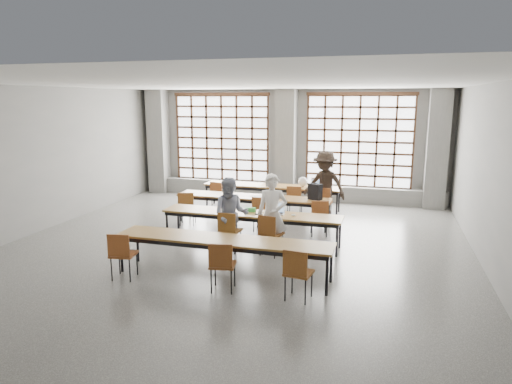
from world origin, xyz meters
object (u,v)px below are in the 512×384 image
chair_back_left (218,193)px  chair_near_left (122,251)px  desk_row_d (223,242)px  student_male (272,215)px  phone (258,214)px  backpack (315,192)px  student_back (325,185)px  chair_mid_centre (261,210)px  laptop_back (318,185)px  laptop_front (276,211)px  plastic_bag (303,182)px  desk_row_a (272,188)px  student_female (231,215)px  chair_mid_right (319,214)px  chair_back_mid (295,198)px  chair_mid_left (187,205)px  green_box (250,210)px  mouse (293,215)px  red_pouch (124,252)px  chair_back_right (323,200)px  chair_near_right (297,269)px  desk_row_b (253,199)px  chair_front_left (229,228)px  desk_row_c (251,216)px  chair_front_right (270,231)px

chair_back_left → chair_near_left: size_ratio=1.00×
desk_row_d → student_male: student_male is taller
phone → backpack: size_ratio=0.33×
desk_row_d → chair_back_left: bearing=111.7°
student_back → chair_mid_centre: bearing=-109.4°
chair_mid_centre → laptop_back: bearing=66.3°
student_back → laptop_front: 2.76m
plastic_bag → desk_row_a: bearing=-176.8°
desk_row_d → chair_near_left: (-1.69, -0.63, -0.13)m
desk_row_a → student_male: (0.97, -3.78, 0.19)m
phone → desk_row_a: bearing=99.2°
desk_row_d → student_male: size_ratio=2.35×
student_male → student_female: size_ratio=1.08×
chair_back_left → chair_mid_right: bearing=-27.1°
desk_row_a → chair_back_mid: 1.03m
chair_near_left → backpack: size_ratio=2.20×
chair_mid_left → green_box: chair_mid_left is taller
chair_back_mid → student_back: student_back is taller
mouse → chair_mid_left: bearing=160.3°
chair_mid_right → red_pouch: 4.66m
backpack → red_pouch: size_ratio=2.00×
mouse → phone: mouse is taller
student_male → chair_mid_left: bearing=140.9°
chair_back_mid → chair_back_right: (0.79, -0.00, 0.00)m
chair_near_right → student_back: (-0.31, 5.37, 0.38)m
phone → chair_near_left: bearing=-126.2°
chair_mid_right → chair_near_right: size_ratio=1.00×
laptop_front → red_pouch: bearing=-130.0°
desk_row_b → chair_front_left: size_ratio=4.55×
mouse → chair_back_right: bearing=84.0°
student_female → student_back: student_back is taller
chair_near_left → phone: 3.08m
student_male → student_female: (-0.90, 0.00, -0.06)m
chair_back_mid → backpack: backpack is taller
desk_row_c → mouse: mouse is taller
desk_row_c → desk_row_d: (0.05, -1.96, 0.00)m
backpack → red_pouch: 5.09m
desk_row_c → chair_mid_left: (-2.04, 1.05, -0.13)m
chair_back_mid → chair_mid_left: size_ratio=1.00×
desk_row_c → chair_mid_right: (1.36, 1.05, -0.13)m
desk_row_d → laptop_back: bearing=80.3°
desk_row_c → laptop_front: 0.57m
chair_mid_right → laptop_back: bearing=99.5°
backpack → laptop_front: bearing=-85.4°
chair_back_right → chair_back_left: bearing=180.0°
chair_front_right → laptop_back: laptop_back is taller
green_box → chair_mid_centre: bearing=90.6°
desk_row_a → chair_back_left: chair_back_left is taller
green_box → red_pouch: 3.05m
phone → chair_near_right: bearing=-61.3°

